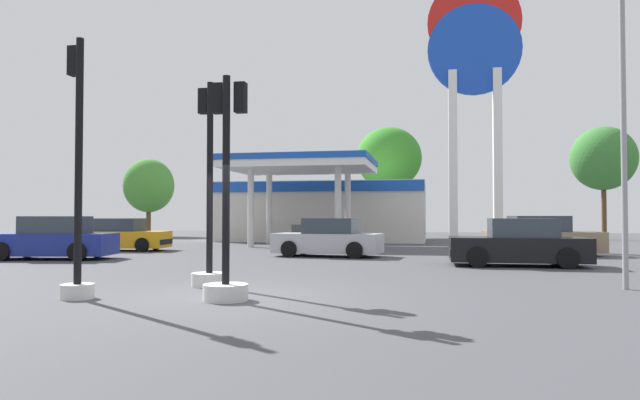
{
  "coord_description": "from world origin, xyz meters",
  "views": [
    {
      "loc": [
        3.77,
        -10.58,
        1.56
      ],
      "look_at": [
        -0.55,
        11.64,
        2.18
      ],
      "focal_mm": 32.16,
      "sensor_mm": 36.0,
      "label": 1
    }
  ],
  "objects_px": {
    "station_pole_sign": "(474,73)",
    "corner_streetlamp": "(627,103)",
    "car_1": "(518,244)",
    "car_4": "(542,237)",
    "tree_1": "(389,158)",
    "traffic_signal_0": "(210,218)",
    "traffic_signal_1": "(78,204)",
    "car_0": "(122,236)",
    "car_3": "(52,240)",
    "traffic_signal_2": "(227,230)",
    "tree_0": "(149,186)",
    "tree_2": "(603,159)",
    "car_2": "(328,239)"
  },
  "relations": [
    {
      "from": "car_1",
      "to": "car_2",
      "type": "height_order",
      "value": "car_1"
    },
    {
      "from": "traffic_signal_1",
      "to": "tree_0",
      "type": "distance_m",
      "value": 33.91
    },
    {
      "from": "car_4",
      "to": "tree_1",
      "type": "bearing_deg",
      "value": 112.37
    },
    {
      "from": "traffic_signal_2",
      "to": "car_0",
      "type": "bearing_deg",
      "value": 126.4
    },
    {
      "from": "car_3",
      "to": "tree_2",
      "type": "height_order",
      "value": "tree_2"
    },
    {
      "from": "traffic_signal_1",
      "to": "tree_0",
      "type": "bearing_deg",
      "value": 115.5
    },
    {
      "from": "traffic_signal_0",
      "to": "traffic_signal_1",
      "type": "xyz_separation_m",
      "value": [
        -1.76,
        -2.26,
        0.26
      ]
    },
    {
      "from": "station_pole_sign",
      "to": "tree_1",
      "type": "bearing_deg",
      "value": 110.7
    },
    {
      "from": "car_1",
      "to": "traffic_signal_2",
      "type": "bearing_deg",
      "value": -126.58
    },
    {
      "from": "car_3",
      "to": "tree_1",
      "type": "xyz_separation_m",
      "value": [
        10.39,
        23.17,
        5.03
      ]
    },
    {
      "from": "traffic_signal_0",
      "to": "traffic_signal_2",
      "type": "height_order",
      "value": "traffic_signal_0"
    },
    {
      "from": "traffic_signal_2",
      "to": "tree_2",
      "type": "bearing_deg",
      "value": 63.78
    },
    {
      "from": "car_3",
      "to": "traffic_signal_2",
      "type": "bearing_deg",
      "value": -40.71
    },
    {
      "from": "station_pole_sign",
      "to": "car_1",
      "type": "bearing_deg",
      "value": -86.47
    },
    {
      "from": "car_0",
      "to": "corner_streetlamp",
      "type": "height_order",
      "value": "corner_streetlamp"
    },
    {
      "from": "car_4",
      "to": "corner_streetlamp",
      "type": "relative_size",
      "value": 0.7
    },
    {
      "from": "car_0",
      "to": "traffic_signal_0",
      "type": "height_order",
      "value": "traffic_signal_0"
    },
    {
      "from": "tree_2",
      "to": "corner_streetlamp",
      "type": "distance_m",
      "value": 28.04
    },
    {
      "from": "car_2",
      "to": "tree_2",
      "type": "distance_m",
      "value": 24.15
    },
    {
      "from": "traffic_signal_2",
      "to": "corner_streetlamp",
      "type": "distance_m",
      "value": 8.67
    },
    {
      "from": "car_3",
      "to": "tree_0",
      "type": "xyz_separation_m",
      "value": [
        -7.78,
        21.94,
        3.16
      ]
    },
    {
      "from": "car_0",
      "to": "tree_0",
      "type": "xyz_separation_m",
      "value": [
        -7.54,
        16.83,
        3.2
      ]
    },
    {
      "from": "traffic_signal_2",
      "to": "car_2",
      "type": "bearing_deg",
      "value": 90.82
    },
    {
      "from": "car_3",
      "to": "traffic_signal_0",
      "type": "distance_m",
      "value": 10.68
    },
    {
      "from": "car_4",
      "to": "traffic_signal_2",
      "type": "height_order",
      "value": "traffic_signal_2"
    },
    {
      "from": "tree_0",
      "to": "car_0",
      "type": "bearing_deg",
      "value": -65.85
    },
    {
      "from": "car_1",
      "to": "corner_streetlamp",
      "type": "height_order",
      "value": "corner_streetlamp"
    },
    {
      "from": "car_3",
      "to": "tree_0",
      "type": "height_order",
      "value": "tree_0"
    },
    {
      "from": "tree_2",
      "to": "car_1",
      "type": "bearing_deg",
      "value": -111.42
    },
    {
      "from": "car_2",
      "to": "car_4",
      "type": "xyz_separation_m",
      "value": [
        8.17,
        2.23,
        0.04
      ]
    },
    {
      "from": "station_pole_sign",
      "to": "tree_2",
      "type": "distance_m",
      "value": 15.22
    },
    {
      "from": "traffic_signal_2",
      "to": "tree_0",
      "type": "distance_m",
      "value": 35.0
    },
    {
      "from": "station_pole_sign",
      "to": "traffic_signal_0",
      "type": "distance_m",
      "value": 18.85
    },
    {
      "from": "car_2",
      "to": "car_3",
      "type": "bearing_deg",
      "value": -161.01
    },
    {
      "from": "car_4",
      "to": "tree_0",
      "type": "bearing_deg",
      "value": 147.13
    },
    {
      "from": "car_2",
      "to": "station_pole_sign",
      "type": "bearing_deg",
      "value": 47.53
    },
    {
      "from": "traffic_signal_1",
      "to": "tree_2",
      "type": "xyz_separation_m",
      "value": [
        17.63,
        30.28,
        3.5
      ]
    },
    {
      "from": "station_pole_sign",
      "to": "tree_2",
      "type": "xyz_separation_m",
      "value": [
        8.97,
        11.89,
        -3.13
      ]
    },
    {
      "from": "tree_2",
      "to": "car_4",
      "type": "bearing_deg",
      "value": -112.68
    },
    {
      "from": "car_3",
      "to": "traffic_signal_2",
      "type": "distance_m",
      "value": 12.76
    },
    {
      "from": "station_pole_sign",
      "to": "corner_streetlamp",
      "type": "relative_size",
      "value": 2.03
    },
    {
      "from": "car_0",
      "to": "car_1",
      "type": "bearing_deg",
      "value": -16.5
    },
    {
      "from": "traffic_signal_0",
      "to": "traffic_signal_2",
      "type": "xyz_separation_m",
      "value": [
        1.11,
        -1.96,
        -0.22
      ]
    },
    {
      "from": "car_1",
      "to": "traffic_signal_0",
      "type": "relative_size",
      "value": 0.91
    },
    {
      "from": "car_1",
      "to": "corner_streetlamp",
      "type": "distance_m",
      "value": 6.73
    },
    {
      "from": "car_0",
      "to": "car_4",
      "type": "xyz_separation_m",
      "value": [
        17.9,
        0.39,
        0.05
      ]
    },
    {
      "from": "station_pole_sign",
      "to": "car_2",
      "type": "height_order",
      "value": "station_pole_sign"
    },
    {
      "from": "station_pole_sign",
      "to": "tree_1",
      "type": "distance_m",
      "value": 14.57
    },
    {
      "from": "car_2",
      "to": "car_3",
      "type": "relative_size",
      "value": 0.93
    },
    {
      "from": "tree_0",
      "to": "traffic_signal_1",
      "type": "bearing_deg",
      "value": -64.5
    }
  ]
}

